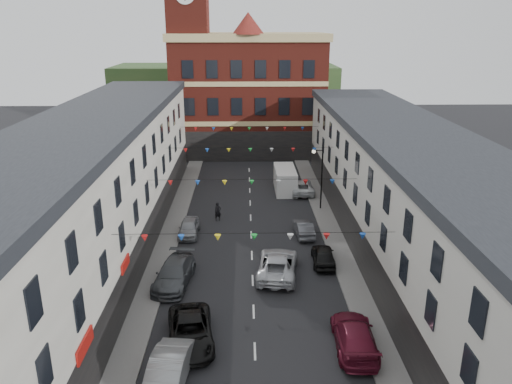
{
  "coord_description": "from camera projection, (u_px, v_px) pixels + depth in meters",
  "views": [
    {
      "loc": [
        -0.45,
        -31.18,
        17.08
      ],
      "look_at": [
        0.43,
        8.91,
        3.56
      ],
      "focal_mm": 35.0,
      "sensor_mm": 36.0,
      "label": 1
    }
  ],
  "objects": [
    {
      "name": "clock_tower",
      "position": [
        189.0,
        42.0,
        63.24
      ],
      "size": [
        5.6,
        5.6,
        30.0
      ],
      "color": "maroon",
      "rests_on": "ground"
    },
    {
      "name": "pedestrian",
      "position": [
        218.0,
        212.0,
        45.4
      ],
      "size": [
        0.75,
        0.65,
        1.75
      ],
      "primitive_type": "imported",
      "rotation": [
        0.0,
        0.0,
        0.43
      ],
      "color": "black",
      "rests_on": "ground"
    },
    {
      "name": "pavement_right",
      "position": [
        345.0,
        265.0,
        37.02
      ],
      "size": [
        1.8,
        64.0,
        0.15
      ],
      "primitive_type": "cube",
      "color": "#605E5B",
      "rests_on": "ground"
    },
    {
      "name": "terrace_left",
      "position": [
        80.0,
        205.0,
        34.0
      ],
      "size": [
        8.4,
        56.0,
        10.7
      ],
      "color": "beige",
      "rests_on": "ground"
    },
    {
      "name": "white_van",
      "position": [
        285.0,
        180.0,
        53.54
      ],
      "size": [
        2.18,
        5.58,
        2.46
      ],
      "primitive_type": "cube",
      "rotation": [
        0.0,
        0.0,
        0.01
      ],
      "color": "silver",
      "rests_on": "ground"
    },
    {
      "name": "distant_hill",
      "position": [
        226.0,
        93.0,
        92.06
      ],
      "size": [
        40.0,
        14.0,
        10.0
      ],
      "primitive_type": "cube",
      "color": "#294B23",
      "rests_on": "ground"
    },
    {
      "name": "car_right_e",
      "position": [
        304.0,
        228.0,
        42.29
      ],
      "size": [
        1.62,
        3.98,
        1.28
      ],
      "primitive_type": "imported",
      "rotation": [
        0.0,
        0.0,
        3.21
      ],
      "color": "#4D4F55",
      "rests_on": "ground"
    },
    {
      "name": "car_right_c",
      "position": [
        354.0,
        336.0,
        27.47
      ],
      "size": [
        2.43,
        5.46,
        1.56
      ],
      "primitive_type": "imported",
      "rotation": [
        0.0,
        0.0,
        3.1
      ],
      "color": "maroon",
      "rests_on": "ground"
    },
    {
      "name": "car_left_e",
      "position": [
        189.0,
        227.0,
        42.37
      ],
      "size": [
        1.67,
        4.04,
        1.37
      ],
      "primitive_type": "imported",
      "rotation": [
        0.0,
        0.0,
        -0.01
      ],
      "color": "gray",
      "rests_on": "ground"
    },
    {
      "name": "ground",
      "position": [
        253.0,
        280.0,
        35.0
      ],
      "size": [
        160.0,
        160.0,
        0.0
      ],
      "primitive_type": "plane",
      "color": "black",
      "rests_on": "ground"
    },
    {
      "name": "car_left_c",
      "position": [
        190.0,
        331.0,
        27.94
      ],
      "size": [
        3.2,
        5.67,
        1.5
      ],
      "primitive_type": "imported",
      "rotation": [
        0.0,
        0.0,
        0.14
      ],
      "color": "black",
      "rests_on": "ground"
    },
    {
      "name": "car_left_d",
      "position": [
        174.0,
        274.0,
        34.3
      ],
      "size": [
        2.84,
        5.68,
        1.59
      ],
      "primitive_type": "imported",
      "rotation": [
        0.0,
        0.0,
        -0.12
      ],
      "color": "#45494E",
      "rests_on": "ground"
    },
    {
      "name": "moving_car",
      "position": [
        278.0,
        264.0,
        35.59
      ],
      "size": [
        3.44,
        6.14,
        1.62
      ],
      "primitive_type": "imported",
      "rotation": [
        0.0,
        0.0,
        3.01
      ],
      "color": "silver",
      "rests_on": "ground"
    },
    {
      "name": "car_right_d",
      "position": [
        323.0,
        256.0,
        37.23
      ],
      "size": [
        1.82,
        4.08,
        1.36
      ],
      "primitive_type": "imported",
      "rotation": [
        0.0,
        0.0,
        3.09
      ],
      "color": "black",
      "rests_on": "ground"
    },
    {
      "name": "terrace_right",
      "position": [
        421.0,
        210.0,
        34.65
      ],
      "size": [
        8.4,
        56.0,
        9.7
      ],
      "color": "#B5B3AA",
      "rests_on": "ground"
    },
    {
      "name": "car_left_b",
      "position": [
        167.0,
        374.0,
        24.43
      ],
      "size": [
        2.29,
        5.16,
        1.65
      ],
      "primitive_type": "imported",
      "rotation": [
        0.0,
        0.0,
        -0.11
      ],
      "color": "gray",
      "rests_on": "ground"
    },
    {
      "name": "civic_building",
      "position": [
        248.0,
        93.0,
        68.36
      ],
      "size": [
        20.6,
        13.3,
        18.5
      ],
      "color": "maroon",
      "rests_on": "ground"
    },
    {
      "name": "car_right_f",
      "position": [
        302.0,
        187.0,
        52.93
      ],
      "size": [
        2.37,
        5.05,
        1.4
      ],
      "primitive_type": "imported",
      "rotation": [
        0.0,
        0.0,
        3.15
      ],
      "color": "silver",
      "rests_on": "ground"
    },
    {
      "name": "pavement_left",
      "position": [
        159.0,
        267.0,
        36.73
      ],
      "size": [
        1.8,
        64.0,
        0.15
      ],
      "primitive_type": "cube",
      "color": "#605E5B",
      "rests_on": "ground"
    },
    {
      "name": "street_lamp",
      "position": [
        319.0,
        171.0,
        47.16
      ],
      "size": [
        1.1,
        0.36,
        6.0
      ],
      "color": "black",
      "rests_on": "ground"
    }
  ]
}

